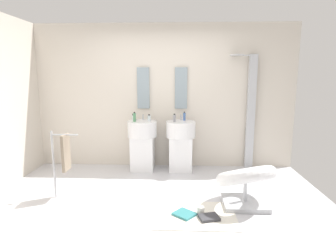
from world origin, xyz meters
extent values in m
cube|color=silver|center=(0.00, 0.00, -0.02)|extent=(4.80, 3.60, 0.04)
cube|color=beige|center=(0.00, 1.65, 1.30)|extent=(4.80, 0.10, 2.60)
cube|color=white|center=(-0.34, 1.35, 0.31)|extent=(0.40, 0.40, 0.61)
cylinder|color=white|center=(-0.34, 1.35, 0.75)|extent=(0.52, 0.52, 0.28)
cylinder|color=#B7BABF|center=(-0.34, 1.49, 0.94)|extent=(0.02, 0.02, 0.10)
cube|color=white|center=(0.34, 1.35, 0.31)|extent=(0.40, 0.40, 0.61)
cylinder|color=white|center=(0.34, 1.35, 0.75)|extent=(0.52, 0.52, 0.28)
cylinder|color=#B7BABF|center=(0.34, 1.49, 0.94)|extent=(0.02, 0.02, 0.10)
cube|color=#8C9EA8|center=(-0.34, 1.58, 1.46)|extent=(0.22, 0.03, 0.74)
cube|color=#8C9EA8|center=(0.34, 1.58, 1.46)|extent=(0.22, 0.03, 0.74)
cube|color=#B7BABF|center=(1.60, 1.53, 1.02)|extent=(0.14, 0.08, 2.05)
cylinder|color=#B7BABF|center=(1.45, 1.51, 2.03)|extent=(0.30, 0.02, 0.02)
cylinder|color=#B7BABF|center=(1.30, 1.48, 2.03)|extent=(0.24, 0.24, 0.02)
cube|color=#B7BABF|center=(1.19, -0.02, 0.03)|extent=(0.56, 0.50, 0.06)
cylinder|color=#B7BABF|center=(1.19, -0.02, 0.20)|extent=(0.05, 0.05, 0.34)
torus|color=white|center=(1.19, -0.02, 0.40)|extent=(1.03, 1.03, 0.49)
cylinder|color=#B7BABF|center=(-1.41, 0.11, 0.47)|extent=(0.03, 0.03, 0.95)
cylinder|color=#B7BABF|center=(-1.23, 0.11, 0.90)|extent=(0.36, 0.02, 0.02)
cube|color=gray|center=(-1.23, 0.11, 0.65)|extent=(0.04, 0.22, 0.50)
cube|color=white|center=(0.51, -0.33, 0.01)|extent=(1.00, 0.73, 0.01)
cube|color=teal|center=(0.39, -0.35, 0.02)|extent=(0.32, 0.32, 0.03)
cube|color=#38383D|center=(0.68, -0.43, 0.03)|extent=(0.27, 0.23, 0.03)
cylinder|color=white|center=(0.59, -0.30, 0.05)|extent=(0.09, 0.09, 0.09)
cylinder|color=white|center=(-0.51, 1.37, 0.94)|extent=(0.05, 0.05, 0.10)
cylinder|color=black|center=(-0.51, 1.37, 1.00)|extent=(0.03, 0.03, 0.02)
cylinder|color=#99999E|center=(0.23, 1.29, 0.95)|extent=(0.05, 0.05, 0.12)
cylinder|color=black|center=(0.23, 1.29, 1.02)|extent=(0.03, 0.03, 0.02)
cylinder|color=silver|center=(-0.22, 1.34, 0.94)|extent=(0.06, 0.06, 0.10)
cylinder|color=black|center=(-0.22, 1.34, 1.00)|extent=(0.03, 0.03, 0.02)
cylinder|color=#4C72B7|center=(0.41, 1.47, 0.96)|extent=(0.05, 0.05, 0.14)
cylinder|color=black|center=(0.41, 1.47, 1.04)|extent=(0.03, 0.03, 0.02)
cylinder|color=#59996B|center=(-0.47, 1.28, 0.97)|extent=(0.05, 0.05, 0.15)
cylinder|color=black|center=(-0.47, 1.28, 1.05)|extent=(0.03, 0.03, 0.02)
camera|label=1|loc=(0.32, -3.52, 1.69)|focal=29.99mm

